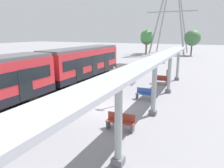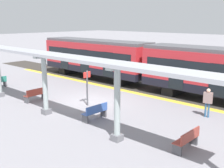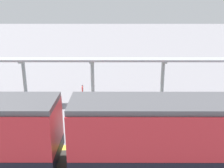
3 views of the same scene
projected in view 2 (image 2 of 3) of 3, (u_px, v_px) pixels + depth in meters
name	position (u px, v px, depth m)	size (l,w,h in m)	color
ground_plane	(90.00, 101.00, 18.83)	(176.00, 176.00, 0.00)	gray
tactile_edge_strip	(126.00, 91.00, 21.46)	(0.53, 28.24, 0.01)	yellow
trackbed	(141.00, 87.00, 22.79)	(3.20, 40.24, 0.01)	#38332D
train_near_carriage	(95.00, 58.00, 25.83)	(2.65, 11.33, 3.48)	red
canopy_pillar_third	(45.00, 85.00, 15.87)	(1.10, 0.44, 3.34)	slate
canopy_pillar_fourth	(117.00, 104.00, 12.30)	(1.10, 0.44, 3.34)	slate
canopy_beam	(41.00, 54.00, 15.61)	(1.20, 22.57, 0.16)	#A8AAB2
bench_mid_platform	(187.00, 140.00, 11.68)	(1.50, 0.44, 0.86)	#95392E
bench_far_end	(36.00, 95.00, 18.68)	(1.51, 0.49, 0.86)	#99372B
bench_extra_slot	(95.00, 112.00, 15.18)	(1.51, 0.47, 0.86)	#3458A4
platform_info_sign	(87.00, 85.00, 17.56)	(0.56, 0.10, 2.20)	#4C4C51
passenger_waiting_near_edge	(208.00, 99.00, 15.49)	(0.29, 0.50, 1.62)	#2F5981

